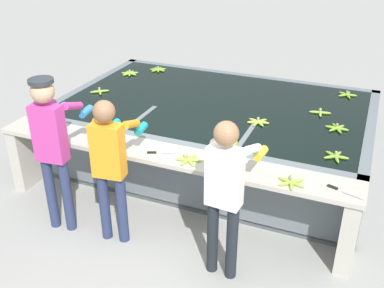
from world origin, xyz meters
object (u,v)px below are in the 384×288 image
(worker_1, at_px, (110,160))
(banana_bunch_floating_3, at_px, (337,128))
(worker_0, at_px, (52,140))
(banana_bunch_floating_7, at_px, (336,156))
(banana_bunch_floating_2, at_px, (130,73))
(knife_0, at_px, (340,190))
(banana_bunch_floating_4, at_px, (158,70))
(banana_bunch_floating_0, at_px, (320,112))
(banana_bunch_ledge_0, at_px, (54,132))
(banana_bunch_ledge_1, at_px, (291,182))
(knife_1, at_px, (158,152))
(banana_bunch_ledge_2, at_px, (188,160))
(banana_bunch_floating_6, at_px, (258,122))
(banana_bunch_floating_5, at_px, (100,91))
(worker_2, at_px, (226,187))
(banana_bunch_floating_1, at_px, (347,95))

(worker_1, bearing_deg, banana_bunch_floating_3, 42.56)
(worker_0, height_order, banana_bunch_floating_3, worker_0)
(worker_1, distance_m, banana_bunch_floating_7, 2.36)
(banana_bunch_floating_2, bearing_deg, banana_bunch_floating_3, -14.50)
(banana_bunch_floating_3, height_order, knife_0, banana_bunch_floating_3)
(banana_bunch_floating_4, bearing_deg, banana_bunch_floating_0, -16.30)
(banana_bunch_floating_7, bearing_deg, banana_bunch_ledge_0, -167.77)
(banana_bunch_floating_0, distance_m, banana_bunch_floating_4, 2.86)
(banana_bunch_floating_4, height_order, banana_bunch_ledge_1, banana_bunch_ledge_1)
(banana_bunch_ledge_0, distance_m, knife_1, 1.35)
(worker_0, relative_size, banana_bunch_ledge_2, 6.29)
(banana_bunch_floating_4, height_order, banana_bunch_ledge_2, banana_bunch_ledge_2)
(knife_0, bearing_deg, banana_bunch_floating_6, 132.89)
(banana_bunch_floating_0, distance_m, banana_bunch_floating_3, 0.49)
(banana_bunch_floating_0, xyz_separation_m, banana_bunch_floating_5, (-3.07, -0.44, 0.00))
(banana_bunch_floating_6, relative_size, knife_1, 0.84)
(banana_bunch_floating_3, bearing_deg, worker_1, -137.44)
(banana_bunch_floating_3, distance_m, knife_0, 1.39)
(banana_bunch_floating_3, distance_m, banana_bunch_ledge_1, 1.46)
(banana_bunch_ledge_1, bearing_deg, banana_bunch_floating_4, 136.04)
(banana_bunch_floating_5, bearing_deg, knife_0, -21.02)
(banana_bunch_floating_0, bearing_deg, banana_bunch_ledge_0, -146.91)
(banana_bunch_floating_4, bearing_deg, banana_bunch_floating_3, -22.01)
(banana_bunch_ledge_2, bearing_deg, worker_2, -40.48)
(worker_0, xyz_separation_m, banana_bunch_floating_7, (2.74, 1.17, -0.20))
(banana_bunch_floating_3, height_order, banana_bunch_floating_5, same)
(banana_bunch_floating_7, bearing_deg, knife_0, -79.96)
(banana_bunch_ledge_0, bearing_deg, banana_bunch_floating_0, 33.09)
(banana_bunch_floating_7, distance_m, knife_1, 1.89)
(banana_bunch_floating_6, relative_size, banana_bunch_ledge_0, 1.01)
(worker_1, xyz_separation_m, banana_bunch_floating_5, (-1.32, 1.82, -0.08))
(worker_1, distance_m, banana_bunch_ledge_2, 0.80)
(worker_1, bearing_deg, banana_bunch_floating_7, 28.11)
(knife_0, bearing_deg, banana_bunch_floating_1, 94.19)
(banana_bunch_floating_6, bearing_deg, banana_bunch_ledge_2, -108.70)
(banana_bunch_floating_1, xyz_separation_m, banana_bunch_ledge_2, (-1.34, -2.62, 0.00))
(banana_bunch_floating_0, relative_size, banana_bunch_floating_7, 1.02)
(banana_bunch_floating_0, relative_size, banana_bunch_floating_3, 1.00)
(banana_bunch_floating_5, relative_size, banana_bunch_ledge_2, 0.86)
(banana_bunch_floating_6, bearing_deg, worker_1, -123.18)
(banana_bunch_floating_2, xyz_separation_m, banana_bunch_floating_7, (3.41, -1.60, 0.00))
(banana_bunch_ledge_0, bearing_deg, banana_bunch_ledge_1, -0.51)
(banana_bunch_floating_3, height_order, banana_bunch_ledge_0, banana_bunch_ledge_0)
(banana_bunch_floating_7, bearing_deg, worker_1, -151.89)
(banana_bunch_ledge_2, relative_size, knife_0, 0.82)
(banana_bunch_floating_0, distance_m, banana_bunch_floating_1, 0.84)
(worker_0, xyz_separation_m, banana_bunch_floating_3, (2.67, 1.90, -0.20))
(banana_bunch_floating_4, relative_size, banana_bunch_floating_7, 1.01)
(banana_bunch_floating_6, bearing_deg, banana_bunch_floating_4, 146.11)
(banana_bunch_floating_6, bearing_deg, worker_0, -135.39)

